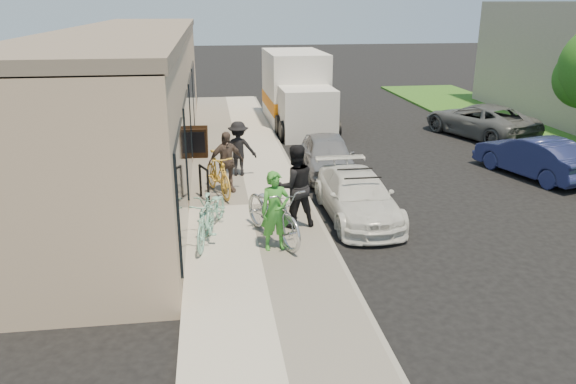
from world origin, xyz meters
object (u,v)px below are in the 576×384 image
moving_truck (297,94)px  tandem_bike (273,212)px  woman_rider (275,211)px  bystander_a (239,149)px  cruiser_bike_b (213,209)px  cruiser_bike_a (206,221)px  cruiser_bike_c (218,174)px  sandwich_board (198,142)px  man_standing (295,186)px  far_car_gray (480,120)px  bike_rack (204,180)px  sedan_silver (328,155)px  far_car_blue (533,157)px  sedan_white (357,196)px  bystander_b (226,162)px

moving_truck → tandem_bike: bearing=-101.9°
woman_rider → moving_truck: bearing=72.9°
bystander_a → cruiser_bike_b: bearing=86.8°
cruiser_bike_a → cruiser_bike_c: (0.33, 3.17, 0.06)m
moving_truck → sandwich_board: bearing=-128.2°
man_standing → cruiser_bike_a: size_ratio=1.12×
far_car_gray → cruiser_bike_a: bearing=22.4°
cruiser_bike_b → moving_truck: bearing=90.2°
man_standing → cruiser_bike_b: man_standing is taller
cruiser_bike_a → bystander_a: (0.97, 4.87, 0.29)m
bystander_a → man_standing: bearing=112.0°
man_standing → cruiser_bike_b: bearing=-17.0°
bike_rack → bystander_a: bystander_a is taller
sedan_silver → far_car_blue: bearing=-5.0°
woman_rider → sandwich_board: bearing=96.1°
bike_rack → moving_truck: 10.25m
bike_rack → sedan_white: size_ratio=0.23×
far_car_gray → tandem_bike: (-9.08, -9.10, 0.11)m
bike_rack → bystander_b: (0.59, 0.56, 0.29)m
bike_rack → woman_rider: 3.59m
tandem_bike → bike_rack: bearing=96.8°
cruiser_bike_a → sedan_white: bearing=32.2°
sedan_white → tandem_bike: tandem_bike is taller
far_car_gray → cruiser_bike_c: (-10.18, -6.00, 0.07)m
sandwich_board → moving_truck: 6.73m
far_car_blue → cruiser_bike_c: (-9.35, -0.83, 0.11)m
bike_rack → tandem_bike: bearing=-62.0°
far_car_gray → bystander_b: (-9.95, -5.78, 0.33)m
cruiser_bike_b → tandem_bike: bearing=-15.1°
tandem_bike → bystander_b: 3.44m
bike_rack → sedan_silver: bearing=30.6°
sandwich_board → far_car_blue: 10.35m
woman_rider → cruiser_bike_c: (-1.08, 3.62, -0.26)m
bystander_b → sedan_white: bearing=-50.3°
moving_truck → woman_rider: bearing=-101.6°
sandwich_board → tandem_bike: (1.66, -6.91, 0.10)m
moving_truck → man_standing: size_ratio=3.26×
sandwich_board → man_standing: size_ratio=0.53×
cruiser_bike_c → bystander_a: size_ratio=1.19×
moving_truck → man_standing: 11.72m
man_standing → cruiser_bike_a: 2.16m
moving_truck → cruiser_bike_a: (-3.83, -12.29, -0.68)m
sandwich_board → sedan_silver: (3.88, -1.99, -0.05)m
cruiser_bike_a → bystander_b: bystander_b is taller
sedan_white → woman_rider: bearing=-140.7°
bystander_b → cruiser_bike_b: bearing=-116.1°
sandwich_board → moving_truck: moving_truck is taller
tandem_bike → cruiser_bike_c: tandem_bike is taller
tandem_bike → bystander_a: 4.83m
moving_truck → man_standing: bearing=-99.9°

